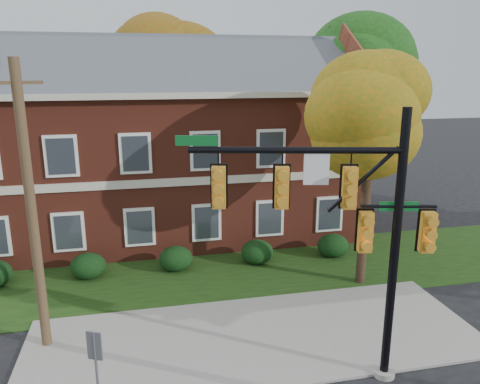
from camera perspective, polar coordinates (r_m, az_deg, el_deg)
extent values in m
plane|color=black|center=(14.51, 3.00, -19.48)|extent=(120.00, 120.00, 0.00)
cube|color=gray|center=(15.29, 1.96, -17.31)|extent=(14.00, 5.00, 0.08)
cube|color=#193811|center=(19.62, -1.69, -9.78)|extent=(30.00, 6.00, 0.04)
cube|color=maroon|center=(24.04, -9.14, 3.37)|extent=(18.00, 8.00, 7.00)
cube|color=beige|center=(23.61, -9.50, 12.02)|extent=(18.80, 8.80, 0.24)
cube|color=beige|center=(20.11, -8.43, 1.18)|extent=(18.00, 0.12, 0.35)
ellipsoid|color=black|center=(19.90, -18.04, -8.57)|extent=(1.40, 1.26, 1.05)
ellipsoid|color=black|center=(19.82, -7.83, -8.05)|extent=(1.40, 1.26, 1.05)
ellipsoid|color=black|center=(20.35, 2.11, -7.30)|extent=(1.40, 1.26, 1.05)
ellipsoid|color=black|center=(21.44, 11.27, -6.42)|extent=(1.40, 1.26, 1.05)
cylinder|color=black|center=(18.38, 14.96, -2.46)|extent=(0.36, 0.36, 5.76)
ellipsoid|color=#BF6D10|center=(17.69, 15.73, 8.76)|extent=(4.25, 4.25, 3.60)
ellipsoid|color=#BF6D10|center=(17.62, 18.27, 10.51)|extent=(3.50, 3.50, 3.00)
cylinder|color=black|center=(27.83, 14.02, 4.70)|extent=(0.36, 0.36, 7.04)
ellipsoid|color=#143B10|center=(27.45, 14.60, 13.78)|extent=(5.95, 5.95, 5.04)
ellipsoid|color=#143B10|center=(27.39, 16.88, 14.88)|extent=(4.90, 4.90, 4.20)
cylinder|color=black|center=(31.92, -8.25, 6.81)|extent=(0.36, 0.36, 7.68)
ellipsoid|color=#992C0D|center=(31.64, -8.58, 15.45)|extent=(6.46, 6.46, 5.47)
ellipsoid|color=#992C0D|center=(31.17, -6.73, 16.62)|extent=(5.32, 5.32, 4.56)
cylinder|color=gray|center=(14.32, 17.12, -20.29)|extent=(0.58, 0.58, 0.17)
cylinder|color=black|center=(12.66, 18.34, -6.88)|extent=(0.28, 0.28, 7.30)
cylinder|color=black|center=(11.44, 6.80, 5.08)|extent=(5.11, 1.35, 0.17)
cylinder|color=black|center=(12.29, 18.78, -1.67)|extent=(1.85, 0.51, 0.08)
cube|color=orange|center=(11.59, -2.61, 0.55)|extent=(0.52, 0.41, 1.21)
cube|color=orange|center=(11.60, 5.13, 0.52)|extent=(0.52, 0.41, 1.21)
cube|color=orange|center=(11.84, 13.20, 0.48)|extent=(0.52, 0.41, 1.21)
cube|color=silver|center=(11.59, 9.30, 2.75)|extent=(0.62, 0.18, 0.78)
cube|color=#0B5A22|center=(11.40, -5.31, 6.26)|extent=(1.02, 0.28, 0.25)
cube|color=orange|center=(12.27, 15.04, -4.72)|extent=(0.52, 0.41, 1.21)
cube|color=orange|center=(12.75, 21.89, -4.58)|extent=(0.52, 0.41, 1.21)
cube|color=#0B5A22|center=(12.29, 18.78, -1.67)|extent=(0.97, 0.27, 0.24)
cylinder|color=#4D3A24|center=(14.43, -24.04, -2.33)|extent=(0.37, 0.37, 8.47)
cube|color=#4D3A24|center=(13.89, -25.61, 11.93)|extent=(1.26, 0.58, 0.09)
cylinder|color=slate|center=(12.00, -16.97, -21.13)|extent=(0.09, 0.09, 2.49)
cube|color=slate|center=(11.51, -17.32, -17.45)|extent=(0.35, 0.19, 0.70)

